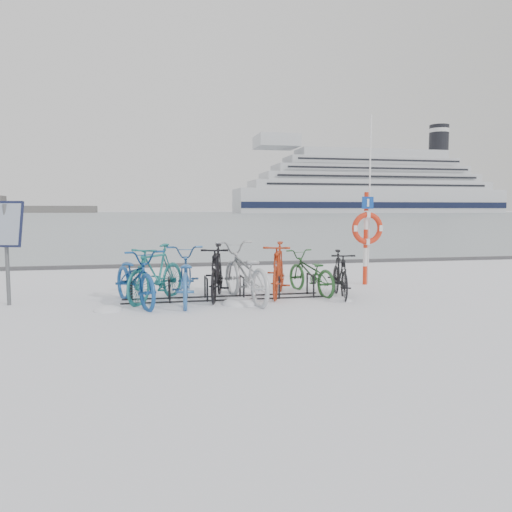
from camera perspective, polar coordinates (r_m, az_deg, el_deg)
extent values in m
plane|color=white|center=(10.03, -3.66, -4.92)|extent=(900.00, 900.00, 0.00)
cube|color=#9EABB3|center=(164.79, -11.22, 4.65)|extent=(400.00, 298.00, 0.02)
cube|color=#3F3F42|center=(15.83, -6.64, -0.97)|extent=(400.00, 0.25, 0.10)
cylinder|color=black|center=(9.69, -14.11, -4.11)|extent=(0.04, 0.04, 0.44)
cylinder|color=black|center=(10.12, -14.00, -3.71)|extent=(0.04, 0.04, 0.44)
cylinder|color=black|center=(9.87, -14.08, -2.65)|extent=(0.04, 0.44, 0.04)
cylinder|color=black|center=(9.68, -9.84, -4.03)|extent=(0.04, 0.04, 0.44)
cylinder|color=black|center=(10.12, -9.92, -3.63)|extent=(0.04, 0.04, 0.44)
cylinder|color=black|center=(9.87, -9.90, -2.57)|extent=(0.04, 0.44, 0.04)
cylinder|color=black|center=(9.73, -5.59, -3.93)|extent=(0.04, 0.04, 0.44)
cylinder|color=black|center=(10.16, -5.85, -3.54)|extent=(0.04, 0.04, 0.44)
cylinder|color=black|center=(9.92, -5.73, -2.48)|extent=(0.04, 0.44, 0.04)
cylinder|color=black|center=(9.83, -1.40, -3.81)|extent=(0.04, 0.04, 0.44)
cylinder|color=black|center=(10.26, -1.84, -3.43)|extent=(0.04, 0.04, 0.44)
cylinder|color=black|center=(10.01, -1.63, -2.37)|extent=(0.04, 0.44, 0.04)
cylinder|color=black|center=(9.98, 2.67, -3.68)|extent=(0.04, 0.04, 0.44)
cylinder|color=black|center=(10.41, 2.07, -3.31)|extent=(0.04, 0.04, 0.44)
cylinder|color=black|center=(10.16, 2.37, -2.26)|extent=(0.04, 0.44, 0.04)
cylinder|color=black|center=(10.18, 6.61, -3.53)|extent=(0.04, 0.04, 0.44)
cylinder|color=black|center=(10.60, 5.86, -3.17)|extent=(0.04, 0.04, 0.44)
cylinder|color=black|center=(10.36, 6.24, -2.14)|extent=(0.04, 0.44, 0.04)
cylinder|color=black|center=(9.81, -3.48, -5.03)|extent=(4.00, 0.03, 0.03)
cylinder|color=black|center=(10.24, -3.83, -4.59)|extent=(4.00, 0.03, 0.03)
cylinder|color=#595B5E|center=(10.34, -26.58, 0.10)|extent=(0.07, 0.07, 1.88)
cube|color=black|center=(10.28, -26.76, 3.28)|extent=(0.69, 0.42, 0.85)
cube|color=#8C99AD|center=(10.24, -26.82, 3.27)|extent=(0.61, 0.34, 0.76)
cylinder|color=red|center=(12.17, 12.33, -2.17)|extent=(0.10, 0.10, 0.44)
cylinder|color=silver|center=(12.12, 12.37, -0.11)|extent=(0.10, 0.10, 0.44)
cylinder|color=red|center=(12.09, 12.42, 1.95)|extent=(0.10, 0.10, 0.44)
cylinder|color=silver|center=(12.07, 12.46, 4.03)|extent=(0.10, 0.10, 0.44)
cylinder|color=red|center=(12.07, 12.50, 6.10)|extent=(0.10, 0.10, 0.44)
torus|color=red|center=(12.00, 12.61, 3.11)|extent=(0.77, 0.13, 0.77)
cube|color=#0D3A98|center=(12.00, 12.65, 5.96)|extent=(0.28, 0.03, 0.28)
cylinder|color=silver|center=(12.16, 12.83, 6.18)|extent=(0.04, 0.04, 3.98)
cube|color=white|center=(236.69, 12.91, 6.10)|extent=(124.83, 23.18, 10.70)
cube|color=black|center=(226.13, 14.13, 5.66)|extent=(124.83, 0.30, 2.67)
cube|color=black|center=(247.30, 11.78, 5.67)|extent=(124.83, 0.30, 2.67)
cube|color=white|center=(236.90, 12.95, 7.82)|extent=(111.45, 21.40, 3.57)
cube|color=white|center=(237.33, 12.98, 9.54)|extent=(90.05, 18.72, 3.57)
cube|color=white|center=(237.97, 13.02, 11.25)|extent=(68.65, 16.05, 3.57)
cube|color=white|center=(223.86, 2.34, 12.92)|extent=(17.83, 17.83, 5.35)
cylinder|color=black|center=(254.74, 20.17, 12.49)|extent=(8.92, 8.92, 12.48)
cube|color=black|center=(227.25, 14.12, 8.81)|extent=(98.08, 0.20, 10.70)
imported|color=navy|center=(9.65, -13.64, -2.17)|extent=(1.41, 2.21, 1.10)
imported|color=#1F6F6E|center=(9.96, -11.35, -1.75)|extent=(1.52, 1.88, 1.15)
imported|color=#2D62A5|center=(9.67, -8.15, -2.07)|extent=(0.87, 2.13, 1.09)
imported|color=black|center=(10.05, -4.51, -1.65)|extent=(0.94, 1.95, 1.13)
imported|color=#AFB3B7|center=(9.76, -1.32, -1.68)|extent=(1.19, 2.36, 1.18)
imported|color=#A72F13|center=(10.35, 2.57, -1.37)|extent=(1.15, 1.99, 1.15)
imported|color=#285C2B|center=(10.70, 6.22, -1.73)|extent=(1.04, 1.90, 0.95)
imported|color=black|center=(10.32, 9.58, -1.90)|extent=(0.79, 1.71, 0.99)
ellipsoid|color=white|center=(10.79, -0.96, -4.18)|extent=(0.33, 0.33, 0.11)
ellipsoid|color=white|center=(9.94, 9.59, -5.08)|extent=(0.46, 0.46, 0.16)
ellipsoid|color=white|center=(9.47, -1.90, -5.52)|extent=(0.68, 0.68, 0.24)
ellipsoid|color=white|center=(9.25, -16.60, -6.01)|extent=(0.51, 0.51, 0.18)
ellipsoid|color=white|center=(10.78, 0.74, -4.18)|extent=(0.45, 0.45, 0.16)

